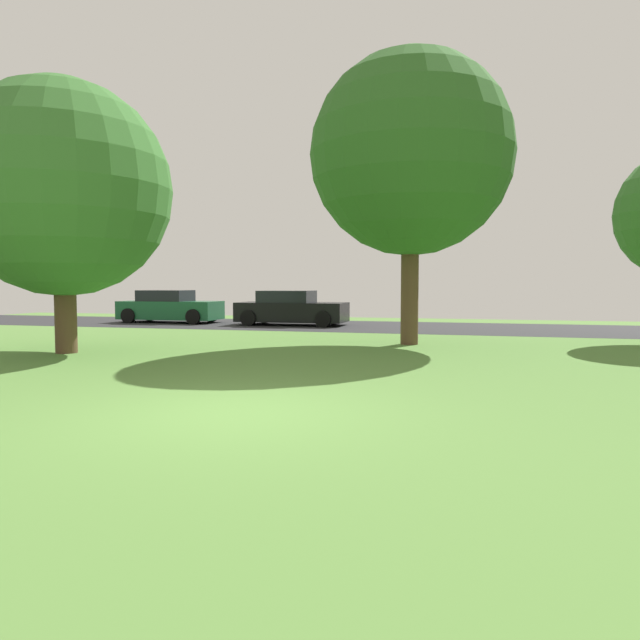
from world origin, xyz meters
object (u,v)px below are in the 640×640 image
at_px(parked_car_black, 291,309).
at_px(parked_car_green, 170,308).
at_px(oak_tree_center, 62,189).
at_px(birch_tree_lone, 411,155).

bearing_deg(parked_car_black, parked_car_green, 178.06).
height_order(oak_tree_center, birch_tree_lone, birch_tree_lone).
bearing_deg(birch_tree_lone, oak_tree_center, -151.93).
bearing_deg(parked_car_black, oak_tree_center, -102.67).
distance_m(oak_tree_center, parked_car_black, 11.43).
height_order(oak_tree_center, parked_car_green, oak_tree_center).
relative_size(oak_tree_center, parked_car_green, 1.50).
bearing_deg(parked_car_green, parked_car_black, -1.94).
relative_size(oak_tree_center, parked_car_black, 1.49).
height_order(parked_car_green, parked_car_black, parked_car_black).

